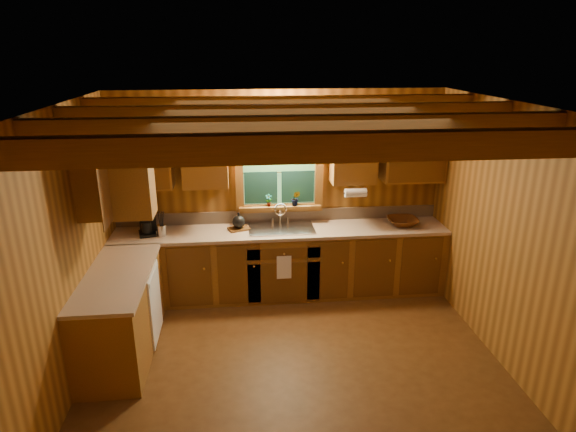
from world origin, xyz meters
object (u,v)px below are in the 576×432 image
(wicker_basket, at_px, (403,222))
(cutting_board, at_px, (239,229))
(sink, at_px, (281,232))
(coffee_maker, at_px, (147,221))

(wicker_basket, bearing_deg, cutting_board, 178.31)
(cutting_board, relative_size, wicker_basket, 0.65)
(sink, xyz_separation_m, wicker_basket, (1.57, -0.03, 0.09))
(sink, height_order, cutting_board, sink)
(cutting_board, bearing_deg, wicker_basket, -20.10)
(sink, relative_size, cutting_board, 3.24)
(coffee_maker, bearing_deg, wicker_basket, -15.31)
(cutting_board, bearing_deg, coffee_maker, 163.13)
(sink, distance_m, cutting_board, 0.54)
(sink, relative_size, wicker_basket, 2.10)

